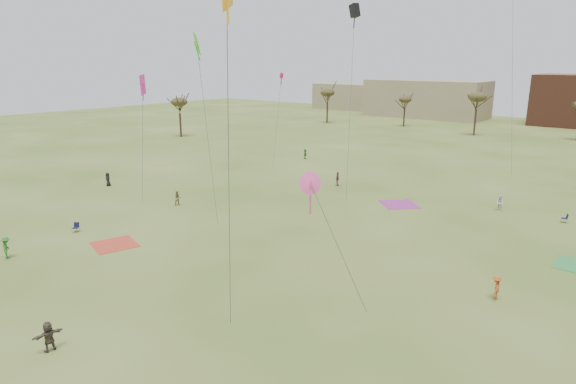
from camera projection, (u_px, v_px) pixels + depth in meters
The scene contains 17 objects.
ground at pixel (161, 321), 29.12m from camera, with size 260.00×260.00×0.00m, color #405B1C.
flyer_near_center at pixel (6, 248), 38.22m from camera, with size 1.14×0.65×1.76m, color #2B7426.
spectator_fore_b at pixel (178, 198), 52.31m from camera, with size 0.78×0.61×1.61m, color #8E7C5A.
spectator_fore_c at pixel (49, 336), 25.95m from camera, with size 1.58×0.50×1.70m, color brown.
flyer_mid_a at pixel (108, 179), 60.59m from camera, with size 0.82×0.53×1.68m, color black.
flyer_mid_b at pixel (496, 288), 31.65m from camera, with size 1.04×0.60×1.61m, color #B25121.
spectator_mid_d at pixel (338, 179), 60.64m from camera, with size 1.04×0.43×1.77m, color #923D6F.
spectator_mid_e at pixel (500, 203), 50.53m from camera, with size 0.78×0.61×1.61m, color silver.
flyer_far_a at pixel (305, 154), 77.54m from camera, with size 1.45×0.46×1.56m, color #307E2A.
blanket_red at pixel (115, 245), 41.28m from camera, with size 3.38×3.38×0.03m, color #CA4128.
blanket_plum at pixel (399, 204), 52.93m from camera, with size 3.61×3.61×0.03m, color #A63390.
camp_chair_left at pixel (76, 229), 44.25m from camera, with size 0.72×0.73×0.87m.
camp_chair_right at pixel (564, 220), 46.88m from camera, with size 0.69×0.67×0.87m.
kites_aloft at pixel (396, 21), 47.13m from camera, with size 65.76×64.87×26.29m.
tree_line at pixel (511, 107), 88.13m from camera, with size 117.44×49.32×8.91m.
building_tan at pixel (426, 99), 135.16m from camera, with size 32.00×14.00×10.00m, color #937F60.
building_tan_west at pixel (348, 96), 159.02m from camera, with size 20.00×12.00×8.00m, color #937F60.
Camera 1 is at (22.46, -15.38, 14.99)m, focal length 30.47 mm.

